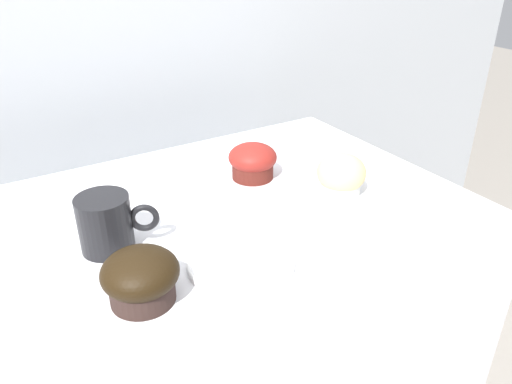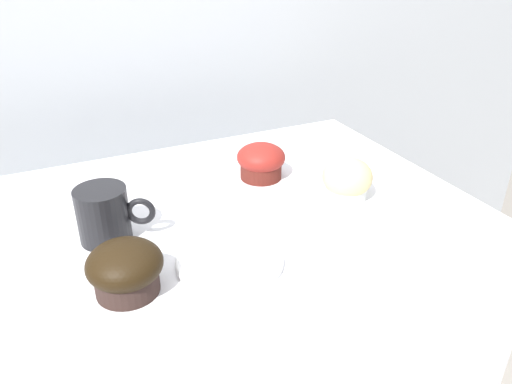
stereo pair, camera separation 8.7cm
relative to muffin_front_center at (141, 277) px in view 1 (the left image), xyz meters
The scene contains 6 objects.
wall_back 0.78m from the muffin_front_center, 78.59° to the left, with size 3.20×0.10×1.80m, color #B2B7BC.
muffin_front_center is the anchor object (origin of this frame).
muffin_back_left 0.44m from the muffin_front_center, 12.99° to the left, with size 0.09×0.09×0.08m.
muffin_back_right 0.41m from the muffin_front_center, 37.10° to the left, with size 0.10×0.10×0.07m.
coffee_cup 0.15m from the muffin_front_center, 90.31° to the left, with size 0.12×0.08×0.09m.
serving_plate 0.15m from the muffin_front_center, ahead, with size 0.16×0.16×0.01m.
Camera 1 is at (-0.30, -0.70, 1.40)m, focal length 35.00 mm.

